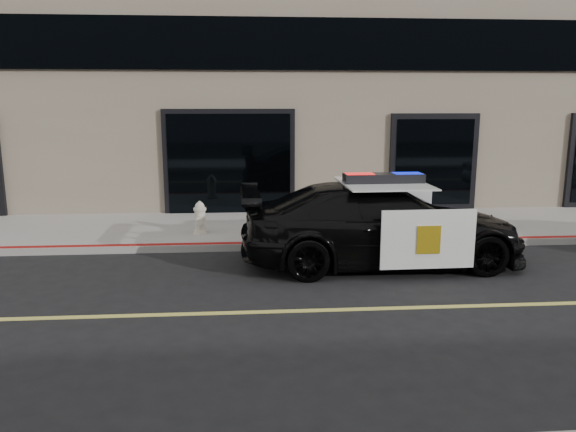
{
  "coord_description": "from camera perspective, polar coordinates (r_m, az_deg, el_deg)",
  "views": [
    {
      "loc": [
        -0.6,
        -7.88,
        3.09
      ],
      "look_at": [
        0.18,
        2.2,
        1.0
      ],
      "focal_mm": 35.0,
      "sensor_mm": 36.0,
      "label": 1
    }
  ],
  "objects": [
    {
      "name": "fire_hydrant",
      "position": [
        12.73,
        -8.92,
        -0.24
      ],
      "size": [
        0.33,
        0.46,
        0.73
      ],
      "color": "beige",
      "rests_on": "sidewalk_n"
    },
    {
      "name": "building_n",
      "position": [
        18.62,
        -2.7,
        20.66
      ],
      "size": [
        60.0,
        7.0,
        12.0
      ],
      "primitive_type": "cube",
      "color": "#756856",
      "rests_on": "ground"
    },
    {
      "name": "sidewalk_n",
      "position": [
        13.49,
        -1.77,
        -1.25
      ],
      "size": [
        60.0,
        3.5,
        0.15
      ],
      "primitive_type": "cube",
      "color": "gray",
      "rests_on": "ground"
    },
    {
      "name": "police_car",
      "position": [
        10.79,
        9.54,
        -0.8
      ],
      "size": [
        2.55,
        5.44,
        1.76
      ],
      "color": "black",
      "rests_on": "ground"
    },
    {
      "name": "ground",
      "position": [
        8.49,
        -0.08,
        -9.67
      ],
      "size": [
        120.0,
        120.0,
        0.0
      ],
      "primitive_type": "plane",
      "color": "black",
      "rests_on": "ground"
    }
  ]
}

